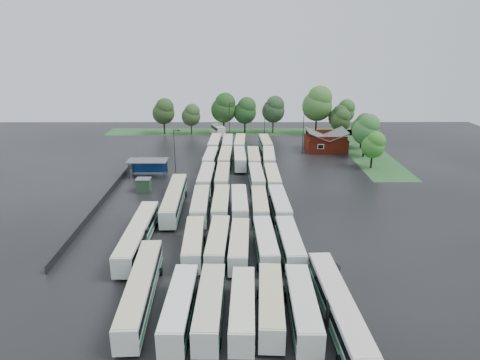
{
  "coord_description": "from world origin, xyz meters",
  "views": [
    {
      "loc": [
        1.77,
        -63.48,
        28.38
      ],
      "look_at": [
        2.0,
        12.0,
        2.5
      ],
      "focal_mm": 32.0,
      "sensor_mm": 36.0,
      "label": 1
    }
  ],
  "objects_px": {
    "brick_building": "(326,143)",
    "minibus": "(218,130)",
    "artic_bus_east": "(338,308)",
    "artic_bus_west_a": "(141,289)"
  },
  "relations": [
    {
      "from": "brick_building",
      "to": "minibus",
      "type": "bearing_deg",
      "value": 148.17
    },
    {
      "from": "brick_building",
      "to": "minibus",
      "type": "xyz_separation_m",
      "value": [
        -28.3,
        17.57,
        -0.26
      ]
    },
    {
      "from": "artic_bus_west_a",
      "to": "artic_bus_east",
      "type": "relative_size",
      "value": 0.98
    },
    {
      "from": "brick_building",
      "to": "minibus",
      "type": "relative_size",
      "value": 1.43
    },
    {
      "from": "artic_bus_east",
      "to": "artic_bus_west_a",
      "type": "bearing_deg",
      "value": 167.7
    },
    {
      "from": "brick_building",
      "to": "artic_bus_east",
      "type": "bearing_deg",
      "value": -99.89
    },
    {
      "from": "artic_bus_west_a",
      "to": "minibus",
      "type": "bearing_deg",
      "value": 83.89
    },
    {
      "from": "brick_building",
      "to": "minibus",
      "type": "height_order",
      "value": "brick_building"
    },
    {
      "from": "minibus",
      "to": "artic_bus_east",
      "type": "bearing_deg",
      "value": -100.14
    },
    {
      "from": "brick_building",
      "to": "artic_bus_west_a",
      "type": "relative_size",
      "value": 0.56
    }
  ]
}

